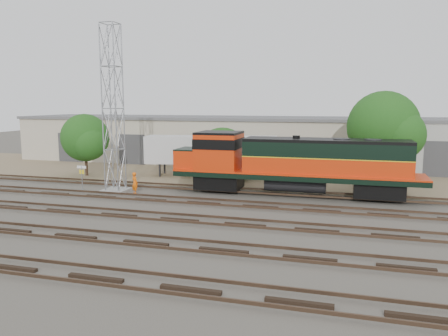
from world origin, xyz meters
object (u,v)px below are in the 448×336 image
(locomotive, at_px, (291,162))
(signal_tower, at_px, (113,112))
(semi_trailer, at_px, (214,151))
(worker, at_px, (135,183))

(locomotive, bearing_deg, signal_tower, -170.31)
(signal_tower, distance_m, semi_trailer, 11.24)
(signal_tower, height_order, semi_trailer, signal_tower)
(signal_tower, xyz_separation_m, semi_trailer, (5.32, 9.12, -3.86))
(locomotive, relative_size, signal_tower, 1.44)
(locomotive, distance_m, signal_tower, 14.13)
(locomotive, xyz_separation_m, semi_trailer, (-8.12, 6.82, -0.13))
(locomotive, height_order, signal_tower, signal_tower)
(signal_tower, xyz_separation_m, worker, (1.86, -0.38, -5.41))
(worker, height_order, semi_trailer, semi_trailer)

